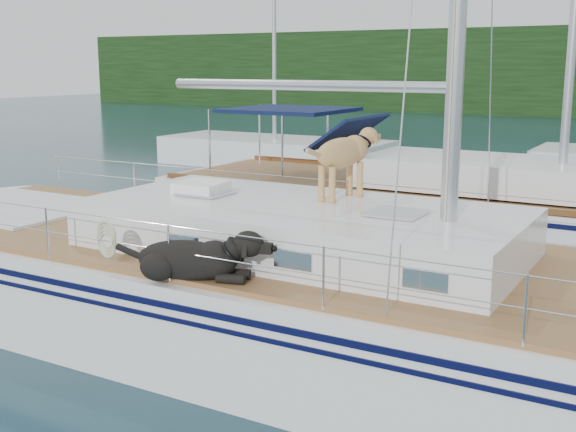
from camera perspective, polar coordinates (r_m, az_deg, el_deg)
The scene contains 4 objects.
ground at distance 9.51m, azimuth -3.26°, elevation -9.38°, with size 120.00×120.00×0.00m, color black.
main_sailboat at distance 9.23m, azimuth -2.82°, elevation -5.58°, with size 12.00×3.96×14.01m.
neighbor_sailboat at distance 14.45m, azimuth 11.60°, elevation 0.37°, with size 11.00×3.50×13.30m.
bg_boat_west at distance 25.16m, azimuth -1.06°, elevation 5.01°, with size 8.00×3.00×11.65m.
Camera 1 is at (4.88, -7.40, 3.44)m, focal length 45.00 mm.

